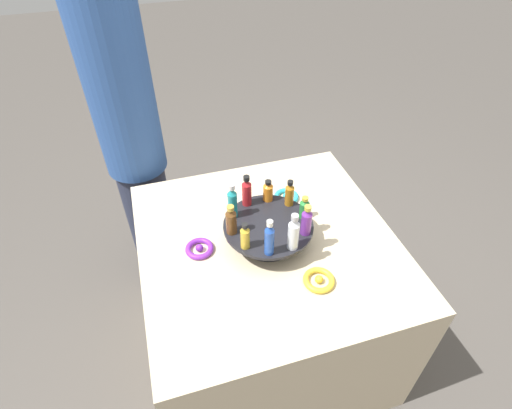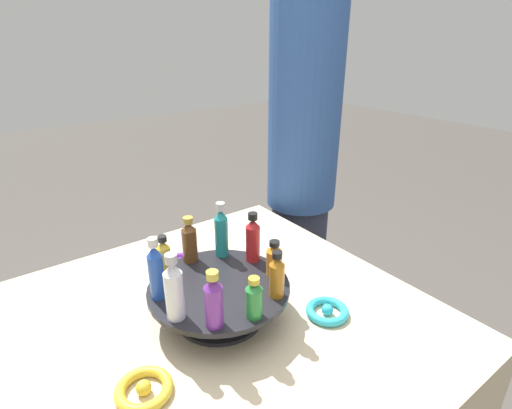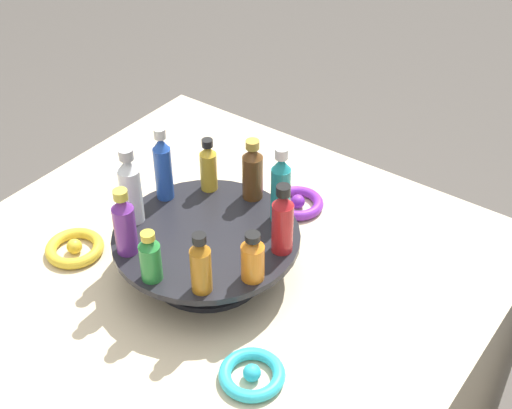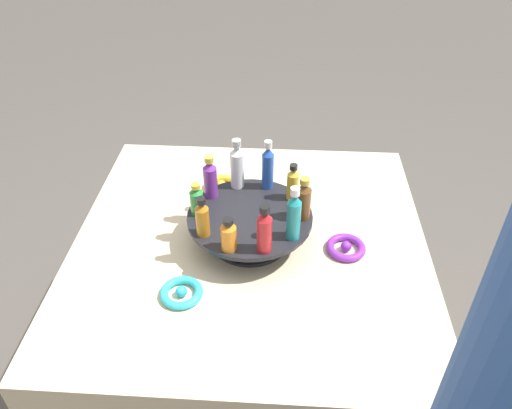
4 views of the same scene
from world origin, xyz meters
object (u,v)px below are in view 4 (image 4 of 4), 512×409
object	(u,v)px
bottle_purple	(210,178)
ribbon_bow_gold	(221,186)
bottle_red	(264,230)
bottle_brown	(303,200)
ribbon_bow_teal	(181,292)
display_stand	(250,224)
bottle_teal	(294,215)
ribbon_bow_purple	(346,247)
bottle_gold	(293,183)
bottle_amber	(202,218)
bottle_clear	(237,165)
bottle_orange	(229,235)
bottle_blue	(268,166)
bottle_green	(197,200)

from	to	relation	value
bottle_purple	ribbon_bow_gold	xyz separation A→B (m)	(0.01, 0.16, -0.14)
bottle_red	bottle_brown	bearing A→B (deg)	54.70
bottle_brown	ribbon_bow_teal	xyz separation A→B (m)	(-0.29, -0.21, -0.13)
display_stand	bottle_teal	distance (m)	0.17
display_stand	ribbon_bow_gold	distance (m)	0.26
bottle_teal	bottle_red	bearing A→B (deg)	-143.30
ribbon_bow_purple	ribbon_bow_teal	bearing A→B (deg)	-155.67
display_stand	bottle_brown	world-z (taller)	bottle_brown
bottle_brown	bottle_purple	world-z (taller)	bottle_purple
display_stand	ribbon_bow_gold	xyz separation A→B (m)	(-0.11, 0.24, -0.05)
bottle_gold	bottle_amber	xyz separation A→B (m)	(-0.22, -0.16, 0.00)
bottle_brown	bottle_clear	size ratio (longest dim) A/B	0.82
display_stand	bottle_amber	world-z (taller)	bottle_amber
bottle_gold	ribbon_bow_teal	distance (m)	0.41
ribbon_bow_purple	ribbon_bow_gold	distance (m)	0.45
ribbon_bow_purple	bottle_brown	bearing A→B (deg)	167.21
bottle_amber	ribbon_bow_purple	xyz separation A→B (m)	(0.37, 0.06, -0.13)
bottle_gold	bottle_orange	distance (m)	0.26
bottle_gold	bottle_purple	size ratio (longest dim) A/B	0.86
bottle_blue	bottle_green	size ratio (longest dim) A/B	1.58
bottle_amber	ribbon_bow_gold	xyz separation A→B (m)	(0.00, 0.32, -0.13)
bottle_gold	bottle_clear	world-z (taller)	bottle_clear
bottle_brown	bottle_teal	xyz separation A→B (m)	(-0.03, -0.08, 0.01)
ribbon_bow_purple	ribbon_bow_gold	size ratio (longest dim) A/B	0.96
bottle_purple	ribbon_bow_purple	size ratio (longest dim) A/B	1.20
bottle_blue	bottle_clear	xyz separation A→B (m)	(-0.08, -0.00, 0.00)
bottle_brown	bottle_gold	bearing A→B (deg)	108.70
ribbon_bow_purple	ribbon_bow_teal	distance (m)	0.45
bottle_clear	ribbon_bow_gold	world-z (taller)	bottle_clear
bottle_gold	ribbon_bow_purple	distance (m)	0.22
display_stand	bottle_red	size ratio (longest dim) A/B	2.50
bottle_green	bottle_red	distance (m)	0.22
bottle_red	bottle_blue	bearing A→B (deg)	90.70
bottle_purple	bottle_green	size ratio (longest dim) A/B	1.35
bottle_blue	ribbon_bow_teal	bearing A→B (deg)	-119.31
bottle_brown	bottle_red	bearing A→B (deg)	-125.30
bottle_amber	bottle_purple	bearing A→B (deg)	90.70
bottle_purple	bottle_green	distance (m)	0.09
bottle_orange	ribbon_bow_gold	bearing A→B (deg)	100.14
bottle_brown	bottle_gold	distance (m)	0.09
bottle_brown	ribbon_bow_teal	size ratio (longest dim) A/B	1.17
bottle_clear	bottle_red	distance (m)	0.27
bottle_blue	bottle_brown	bearing A→B (deg)	-53.30
bottle_blue	bottle_purple	world-z (taller)	bottle_blue
display_stand	bottle_orange	bearing A→B (deg)	-107.30
bottle_orange	ribbon_bow_purple	distance (m)	0.34
display_stand	bottle_amber	xyz separation A→B (m)	(-0.11, -0.08, 0.08)
bottle_blue	ribbon_bow_purple	size ratio (longest dim) A/B	1.40
bottle_clear	bottle_green	world-z (taller)	bottle_clear
bottle_gold	bottle_teal	world-z (taller)	bottle_teal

